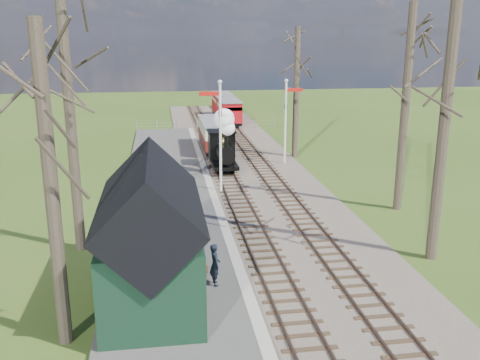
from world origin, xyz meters
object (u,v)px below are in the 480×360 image
object	(u,v)px
red_carriage_b	(223,104)
sign_board	(194,231)
semaphore_near	(219,129)
semaphore_far	(287,115)
person	(215,264)
coach	(214,134)
red_carriage_a	(229,112)
locomotive	(223,143)
bench	(199,270)
station_shed	(151,238)

from	to	relation	value
red_carriage_b	sign_board	bearing A→B (deg)	-98.62
red_carriage_b	semaphore_near	bearing A→B (deg)	-97.05
semaphore_near	sign_board	xyz separation A→B (m)	(-1.91, -7.56, -2.89)
semaphore_far	person	bearing A→B (deg)	-110.69
semaphore_far	red_carriage_b	bearing A→B (deg)	94.77
coach	semaphore_near	bearing A→B (deg)	-94.12
coach	sign_board	world-z (taller)	coach
semaphore_near	person	distance (m)	11.82
semaphore_near	red_carriage_a	world-z (taller)	semaphore_near
sign_board	red_carriage_b	bearing A→B (deg)	81.38
locomotive	sign_board	world-z (taller)	locomotive
bench	sign_board	bearing A→B (deg)	89.01
semaphore_near	coach	xyz separation A→B (m)	(0.77, 10.67, -2.23)
station_shed	red_carriage_a	bearing A→B (deg)	78.45
semaphore_near	red_carriage_a	xyz separation A→B (m)	(3.37, 21.74, -2.22)
red_carriage_b	sign_board	world-z (taller)	red_carriage_b
station_shed	coach	xyz separation A→B (m)	(4.30, 22.67, -0.88)
coach	bench	size ratio (longest dim) A/B	4.83
sign_board	person	bearing A→B (deg)	-83.05
station_shed	bench	size ratio (longest dim) A/B	4.70
locomotive	person	bearing A→B (deg)	-97.80
semaphore_near	coach	size ratio (longest dim) A/B	0.96
semaphore_far	person	distance (m)	18.78
sign_board	bench	world-z (taller)	sign_board
semaphore_far	coach	bearing A→B (deg)	133.14
semaphore_near	locomotive	size ratio (longest dim) A/B	1.54
station_shed	bench	distance (m)	2.54
red_carriage_b	semaphore_far	bearing A→B (deg)	-85.23
station_shed	bench	bearing A→B (deg)	33.66
locomotive	coach	world-z (taller)	locomotive
semaphore_near	coach	bearing A→B (deg)	85.88
locomotive	bench	bearing A→B (deg)	-99.93
semaphore_near	locomotive	world-z (taller)	semaphore_near
semaphore_far	coach	size ratio (longest dim) A/B	0.88
locomotive	red_carriage_b	world-z (taller)	locomotive
semaphore_far	locomotive	xyz separation A→B (m)	(-4.39, -1.39, -1.46)
person	sign_board	bearing A→B (deg)	0.27
semaphore_near	semaphore_far	distance (m)	7.91
locomotive	red_carriage_a	bearing A→B (deg)	81.33
red_carriage_b	station_shed	bearing A→B (deg)	-99.97
semaphore_near	person	size ratio (longest dim) A/B	4.16
station_shed	semaphore_near	bearing A→B (deg)	73.62
locomotive	sign_board	bearing A→B (deg)	-102.36
station_shed	locomotive	world-z (taller)	station_shed
station_shed	semaphore_far	distance (m)	20.01
semaphore_near	sign_board	world-z (taller)	semaphore_near
station_shed	red_carriage_a	size ratio (longest dim) A/B	1.33
semaphore_near	bench	distance (m)	11.56
sign_board	bench	size ratio (longest dim) A/B	0.80
station_shed	semaphore_near	size ratio (longest dim) A/B	1.01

